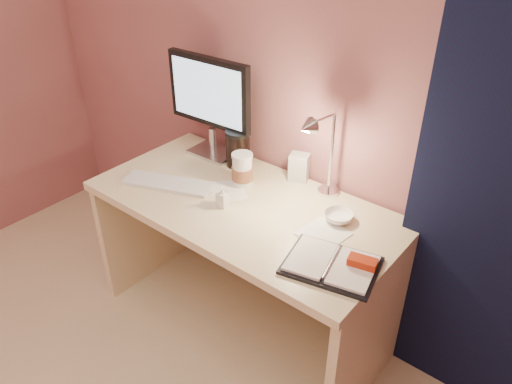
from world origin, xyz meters
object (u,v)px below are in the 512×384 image
Objects in this scene: bowl at (339,217)px; lotion_bottle at (223,196)px; monitor at (210,98)px; product_box at (299,167)px; desk at (254,235)px; keyboard at (168,184)px; coffee_cup at (242,171)px; dark_jar at (238,150)px; planner at (334,264)px; desk_lamp at (323,151)px.

lotion_bottle is (-0.45, -0.22, 0.03)m from bowl.
monitor reaches higher than bowl.
desk is at bearing -127.45° from product_box.
coffee_cup is at bearing 17.90° from keyboard.
planner is at bearing -25.18° from dark_jar.
keyboard is 0.39m from dark_jar.
bowl is at bearing 9.43° from desk.
keyboard is 3.16× the size of product_box.
planner is 0.69m from coffee_cup.
lotion_bottle is 0.59× the size of dark_jar.
desk is 3.40× the size of desk_lamp.
monitor is 3.86× the size of product_box.
product_box is (0.18, 0.20, -0.01)m from coffee_cup.
keyboard is at bearing -140.13° from coffee_cup.
monitor is 1.07m from planner.
dark_jar reaches higher than coffee_cup.
monitor is 0.29m from dark_jar.
product_box is at bearing 72.80° from desk.
monitor reaches higher than dark_jar.
lotion_bottle is 0.74× the size of product_box.
coffee_cup is 0.20m from lotion_bottle.
planner is (0.54, -0.20, 0.24)m from desk.
product_box is at bearing 72.32° from lotion_bottle.
desk_lamp is at bearing -51.53° from product_box.
desk is at bearing 4.97° from keyboard.
lotion_bottle is at bearing -108.42° from desk.
desk is at bearing -170.57° from bowl.
monitor is at bearing 157.15° from desk.
keyboard is (-0.37, -0.19, 0.23)m from desk.
planner is 0.49m from desk_lamp.
dark_jar is 0.40× the size of desk_lamp.
dark_jar reaches higher than product_box.
keyboard is 1.09× the size of planner.
coffee_cup reaches higher than keyboard.
product_box reaches higher than bowl.
product_box is at bearing 158.15° from desk_lamp.
coffee_cup is at bearing -176.59° from bowl.
keyboard is 0.36m from coffee_cup.
monitor is at bearing 145.44° from planner.
desk is 3.34× the size of keyboard.
keyboard is at bearing -109.61° from dark_jar.
coffee_cup is 0.50m from bowl.
planner reaches higher than bowl.
desk is 0.62m from planner.
planner is 3.15× the size of bowl.
bowl is 1.24× the size of lotion_bottle.
lotion_bottle is 0.38m from dark_jar.
coffee_cup reaches higher than planner.
keyboard is 4.28× the size of lotion_bottle.
lotion_bottle reaches higher than keyboard.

